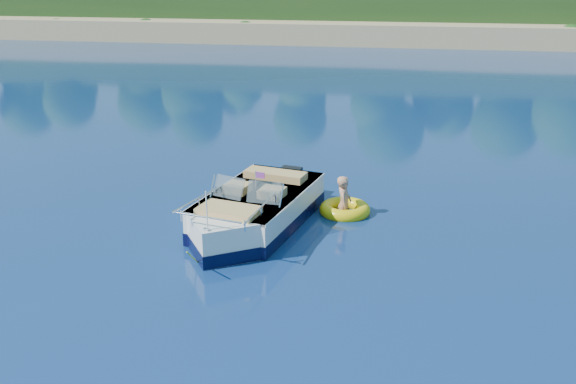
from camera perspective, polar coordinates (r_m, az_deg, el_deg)
name	(u,v)px	position (r m, az deg, el deg)	size (l,w,h in m)	color
ground	(161,252)	(13.79, -11.22, -5.24)	(160.00, 160.00, 0.00)	#0A244A
shoreline	(358,5)	(75.69, 6.25, 16.23)	(170.00, 59.00, 6.00)	tan
motorboat	(253,214)	(14.56, -3.16, -1.97)	(2.68, 5.36, 1.81)	white
tow_tube	(345,210)	(15.58, 5.07, -1.57)	(1.53, 1.53, 0.33)	yellow
boy	(344,214)	(15.56, 4.97, -1.94)	(0.55, 0.36, 1.50)	tan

